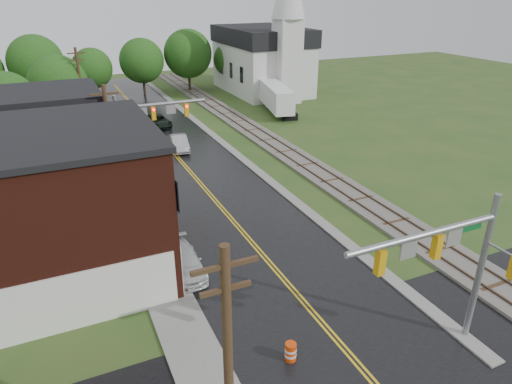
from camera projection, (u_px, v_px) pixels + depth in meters
main_road at (181, 161)px, 42.28m from camera, size 10.00×90.00×0.02m
cross_road at (366, 374)px, 19.04m from camera, size 60.00×9.00×0.02m
curb_right at (217, 139)px, 48.47m from camera, size 0.80×70.00×0.12m
sidewalk_left at (122, 193)px, 35.80m from camera, size 2.40×50.00×0.12m
brick_building at (20, 213)px, 23.42m from camera, size 14.30×10.30×8.30m
yellow_house at (48, 159)px, 33.50m from camera, size 8.00×7.00×6.40m
darkred_building at (58, 137)px, 41.76m from camera, size 7.00×6.00×4.40m
church at (266, 53)px, 67.13m from camera, size 10.40×18.40×20.00m
railroad at (256, 133)px, 50.16m from camera, size 3.20×80.00×0.30m
traffic_signal_near at (449, 254)px, 18.31m from camera, size 7.34×0.30×7.20m
traffic_signal_far at (145, 121)px, 36.44m from camera, size 7.34×0.43×7.20m
utility_pole_a at (229, 376)px, 12.88m from camera, size 1.80×0.28×9.00m
utility_pole_b at (112, 148)px, 31.14m from camera, size 1.80×0.28×9.00m
utility_pole_c at (81, 88)px, 49.41m from camera, size 1.80×0.28×9.00m
tree_left_c at (8, 105)px, 43.43m from camera, size 6.00×6.00×7.65m
tree_left_e at (60, 86)px, 50.17m from camera, size 6.40×6.40×8.16m
suv_dark at (158, 121)px, 52.40m from camera, size 2.62×4.97×1.33m
sedan_silver at (179, 143)px, 44.89m from camera, size 2.04×4.43×1.41m
pickup_white at (183, 262)px, 25.60m from camera, size 1.94×4.58×1.32m
semi_trailer at (275, 96)px, 57.91m from camera, size 4.70×11.02×3.49m
construction_barrel at (291, 352)px, 19.57m from camera, size 0.56×0.56×0.89m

